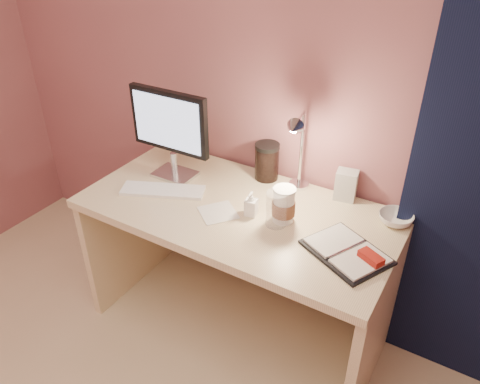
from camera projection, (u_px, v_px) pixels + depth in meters
The scene contains 12 objects.
desk at pixel (246, 239), 2.24m from camera, with size 1.40×0.70×0.73m.
monitor at pixel (171, 127), 2.17m from camera, with size 0.41×0.15×0.44m.
keyboard at pixel (163, 190), 2.17m from camera, with size 0.38×0.11×0.02m, color white.
planner at pixel (348, 252), 1.79m from camera, with size 0.38×0.34×0.05m.
paper_b at pixel (218, 213), 2.03m from camera, with size 0.15×0.15×0.00m, color silver.
coffee_cup at pixel (284, 206), 1.95m from camera, with size 0.10×0.10×0.16m.
clear_cup at pixel (277, 209), 1.92m from camera, with size 0.09×0.09×0.15m, color white.
bowl at pixel (396, 219), 1.96m from camera, with size 0.14×0.14×0.05m, color silver.
lotion_bottle at pixel (251, 204), 1.99m from camera, with size 0.05×0.05×0.11m, color white.
dark_jar at pixel (267, 163), 2.24m from camera, with size 0.11×0.11×0.16m, color black.
product_box at pixel (346, 185), 2.09m from camera, with size 0.09×0.07×0.14m, color #B3B4AF.
desk_lamp at pixel (289, 146), 2.02m from camera, with size 0.12×0.25×0.40m.
Camera 1 is at (0.89, -0.09, 1.89)m, focal length 35.00 mm.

